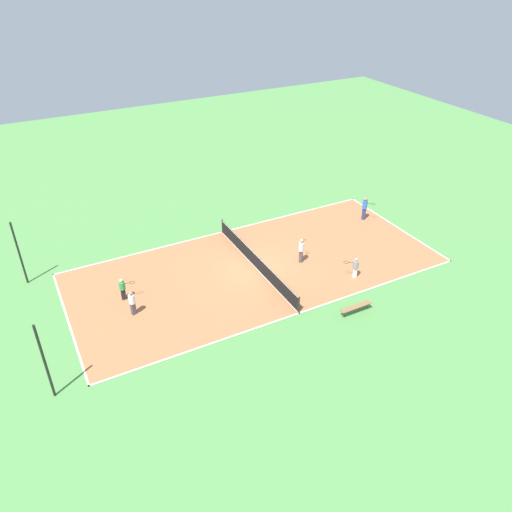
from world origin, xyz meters
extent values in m
plane|color=#518E47|center=(0.00, 0.00, 0.00)|extent=(80.00, 80.00, 0.00)
cube|color=#AD6B42|center=(0.00, 0.00, 0.01)|extent=(10.63, 23.54, 0.02)
cube|color=white|center=(-5.27, 0.00, 0.02)|extent=(0.10, 23.54, 0.00)
cube|color=white|center=(5.27, 0.00, 0.02)|extent=(0.10, 23.54, 0.00)
cube|color=white|center=(0.00, -11.72, 0.02)|extent=(10.63, 0.10, 0.00)
cube|color=white|center=(0.00, 11.72, 0.02)|extent=(10.63, 0.10, 0.00)
cube|color=white|center=(0.00, 0.00, 0.02)|extent=(10.63, 0.10, 0.00)
cylinder|color=black|center=(-5.17, 0.00, 0.55)|extent=(0.10, 0.10, 1.05)
cylinder|color=black|center=(5.17, 0.00, 0.55)|extent=(0.10, 0.10, 1.05)
cube|color=black|center=(0.00, 0.00, 0.52)|extent=(10.33, 0.03, 1.00)
cube|color=white|center=(0.00, 0.00, 0.99)|extent=(10.33, 0.04, 0.06)
cube|color=olive|center=(-6.68, -2.85, 0.43)|extent=(0.36, 1.99, 0.04)
cylinder|color=#4C4C51|center=(-6.68, -3.70, 0.21)|extent=(0.08, 0.08, 0.41)
cylinder|color=#4C4C51|center=(-6.68, -2.01, 0.21)|extent=(0.08, 0.08, 0.41)
cube|color=black|center=(0.67, 8.41, 0.38)|extent=(0.26, 0.30, 0.71)
cylinder|color=green|center=(0.67, 8.41, 0.98)|extent=(0.45, 0.45, 0.50)
sphere|color=beige|center=(0.67, 8.41, 1.33)|extent=(0.21, 0.21, 0.21)
cylinder|color=#262626|center=(0.58, 8.11, 1.10)|extent=(0.11, 0.28, 0.03)
torus|color=black|center=(0.50, 7.84, 1.10)|extent=(0.38, 0.38, 0.02)
cube|color=#4C4C51|center=(-0.76, -2.90, 0.46)|extent=(0.32, 0.32, 0.87)
cylinder|color=silver|center=(-0.76, -2.90, 1.19)|extent=(0.51, 0.51, 0.61)
sphere|color=tan|center=(-0.76, -2.90, 1.62)|extent=(0.26, 0.26, 0.26)
cylinder|color=#262626|center=(-0.54, -3.14, 1.34)|extent=(0.21, 0.22, 0.03)
torus|color=black|center=(-0.35, -3.34, 1.34)|extent=(0.43, 0.43, 0.02)
cube|color=navy|center=(2.08, -10.26, 0.48)|extent=(0.32, 0.31, 0.91)
cylinder|color=blue|center=(2.08, -10.26, 1.25)|extent=(0.51, 0.51, 0.64)
sphere|color=#A87A56|center=(2.08, -10.26, 1.71)|extent=(0.27, 0.27, 0.27)
cylinder|color=#262626|center=(1.83, -10.46, 1.41)|extent=(0.24, 0.20, 0.03)
torus|color=black|center=(1.61, -10.64, 1.41)|extent=(0.43, 0.43, 0.02)
cube|color=#4C4C51|center=(-0.99, 8.30, 0.41)|extent=(0.27, 0.30, 0.78)
cylinder|color=white|center=(-0.99, 8.30, 1.08)|extent=(0.45, 0.45, 0.55)
sphere|color=#A87A56|center=(-0.99, 8.30, 1.47)|extent=(0.23, 0.23, 0.23)
cube|color=white|center=(-3.80, -4.96, 0.37)|extent=(0.30, 0.32, 0.69)
cylinder|color=gray|center=(-3.80, -4.96, 0.96)|extent=(0.50, 0.50, 0.49)
sphere|color=tan|center=(-3.80, -4.96, 1.31)|extent=(0.21, 0.21, 0.21)
cylinder|color=#262626|center=(-3.63, -4.69, 1.08)|extent=(0.18, 0.25, 0.03)
torus|color=black|center=(-3.48, -4.46, 1.08)|extent=(0.42, 0.42, 0.02)
sphere|color=#CCE033|center=(-1.69, 8.08, 0.06)|extent=(0.07, 0.07, 0.07)
sphere|color=#CCE033|center=(-4.92, -1.71, 0.06)|extent=(0.07, 0.07, 0.07)
sphere|color=#CCE033|center=(-1.75, 10.21, 0.06)|extent=(0.07, 0.07, 0.07)
cylinder|color=black|center=(-5.11, 13.24, 2.11)|extent=(0.12, 0.12, 4.22)
cylinder|color=black|center=(5.11, 13.24, 2.11)|extent=(0.12, 0.12, 4.22)
camera|label=1|loc=(-23.70, 12.47, 17.80)|focal=35.00mm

